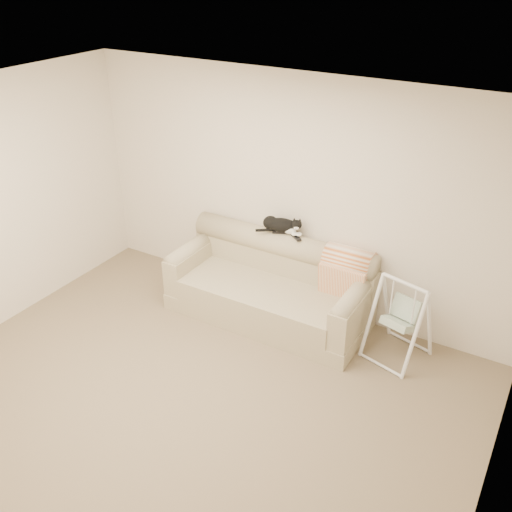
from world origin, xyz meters
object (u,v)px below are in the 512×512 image
at_px(remote_b, 296,237).
at_px(sofa, 271,286).
at_px(tuxedo_cat, 281,225).
at_px(remote_a, 281,232).
at_px(baby_swing, 400,319).

bearing_deg(remote_b, sofa, -127.90).
distance_m(sofa, tuxedo_cat, 0.69).
bearing_deg(remote_b, remote_a, 173.71).
bearing_deg(tuxedo_cat, baby_swing, -9.54).
bearing_deg(baby_swing, sofa, 179.68).
distance_m(sofa, baby_swing, 1.45).
xyz_separation_m(sofa, tuxedo_cat, (-0.02, 0.24, 0.64)).
relative_size(remote_a, remote_b, 1.13).
height_order(sofa, remote_a, remote_a).
relative_size(sofa, tuxedo_cat, 4.41).
relative_size(remote_b, baby_swing, 0.19).
distance_m(remote_a, baby_swing, 1.57).
bearing_deg(sofa, remote_a, 96.21).
xyz_separation_m(tuxedo_cat, baby_swing, (1.47, -0.25, -0.56)).
bearing_deg(remote_a, remote_b, -6.29).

